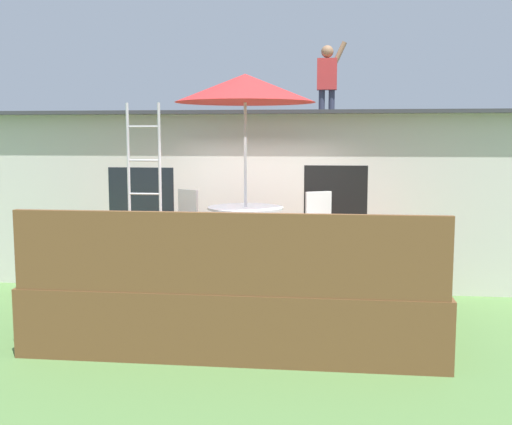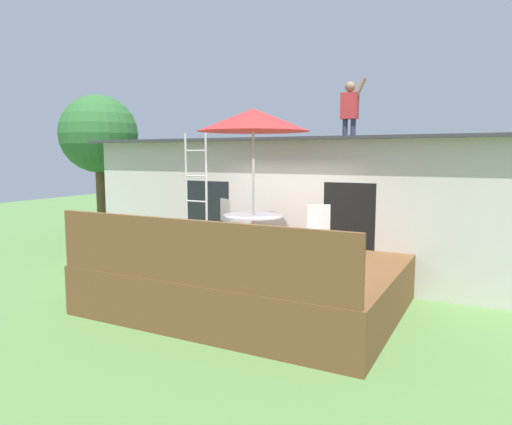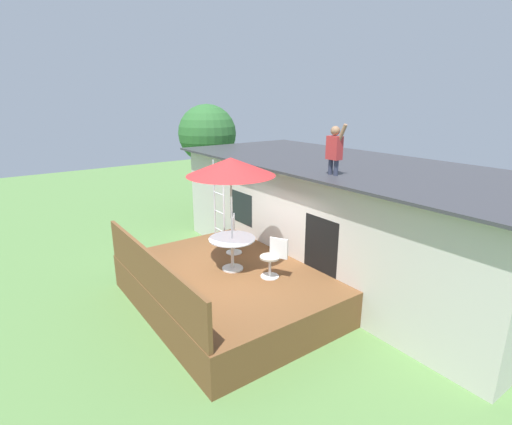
# 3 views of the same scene
# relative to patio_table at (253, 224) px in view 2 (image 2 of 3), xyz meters

# --- Properties ---
(ground_plane) EXTENTS (40.00, 40.00, 0.00)m
(ground_plane) POSITION_rel_patio_table_xyz_m (0.04, -0.08, -1.39)
(ground_plane) COLOR #567F42
(house) EXTENTS (10.50, 4.50, 2.92)m
(house) POSITION_rel_patio_table_xyz_m (0.04, 3.52, 0.08)
(house) COLOR beige
(house) RESTS_ON ground
(deck) EXTENTS (4.86, 3.79, 0.80)m
(deck) POSITION_rel_patio_table_xyz_m (0.04, -0.08, -0.99)
(deck) COLOR brown
(deck) RESTS_ON ground
(deck_railing) EXTENTS (4.76, 0.08, 0.90)m
(deck_railing) POSITION_rel_patio_table_xyz_m (0.04, -1.92, -0.14)
(deck_railing) COLOR brown
(deck_railing) RESTS_ON deck
(patio_table) EXTENTS (1.04, 1.04, 0.74)m
(patio_table) POSITION_rel_patio_table_xyz_m (0.00, 0.00, 0.00)
(patio_table) COLOR silver
(patio_table) RESTS_ON deck
(patio_umbrella) EXTENTS (1.90, 1.90, 2.54)m
(patio_umbrella) POSITION_rel_patio_table_xyz_m (0.00, 0.00, 1.76)
(patio_umbrella) COLOR silver
(patio_umbrella) RESTS_ON deck
(step_ladder) EXTENTS (0.52, 0.04, 2.20)m
(step_ladder) POSITION_rel_patio_table_xyz_m (-1.61, 0.62, 0.51)
(step_ladder) COLOR silver
(step_ladder) RESTS_ON deck
(person_figure) EXTENTS (0.47, 0.20, 1.11)m
(person_figure) POSITION_rel_patio_table_xyz_m (1.09, 1.95, 2.14)
(person_figure) COLOR #33384C
(person_figure) RESTS_ON house
(patio_chair_left) EXTENTS (0.56, 0.46, 0.92)m
(patio_chair_left) POSITION_rel_patio_table_xyz_m (-0.85, 0.58, -0.13)
(patio_chair_left) COLOR silver
(patio_chair_left) RESTS_ON deck
(patio_chair_right) EXTENTS (0.58, 0.44, 0.92)m
(patio_chair_right) POSITION_rel_patio_table_xyz_m (0.88, 0.47, -0.13)
(patio_chair_right) COLOR silver
(patio_chair_right) RESTS_ON deck
(backyard_tree) EXTENTS (2.26, 2.26, 4.30)m
(backyard_tree) POSITION_rel_patio_table_xyz_m (-6.81, 3.19, 1.76)
(backyard_tree) COLOR brown
(backyard_tree) RESTS_ON ground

